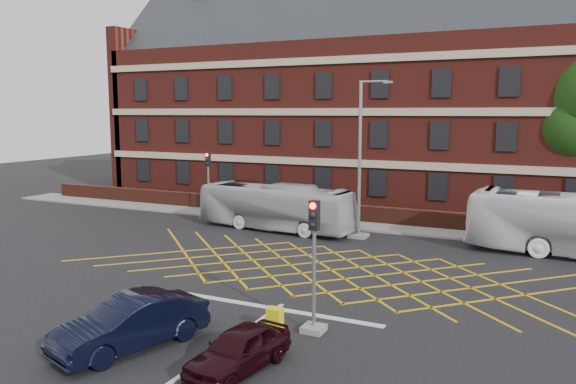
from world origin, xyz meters
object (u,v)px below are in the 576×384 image
at_px(traffic_light_far, 209,189).
at_px(traffic_light_near, 314,279).
at_px(street_lamp, 360,185).
at_px(car_maroon, 239,349).
at_px(direction_signs, 216,194).
at_px(utility_cabinet, 275,321).
at_px(car_navy, 131,323).
at_px(bus_left, 275,207).

bearing_deg(traffic_light_far, traffic_light_near, -47.84).
xyz_separation_m(traffic_light_far, street_lamp, (11.56, -2.33, 1.20)).
height_order(traffic_light_far, street_lamp, street_lamp).
distance_m(car_maroon, traffic_light_near, 3.65).
relative_size(traffic_light_near, direction_signs, 1.94).
xyz_separation_m(street_lamp, utility_cabinet, (1.92, -14.40, -2.53)).
bearing_deg(car_navy, traffic_light_near, 56.31).
xyz_separation_m(bus_left, direction_signs, (-6.09, 3.01, 0.00)).
xyz_separation_m(car_navy, direction_signs, (-9.84, 20.08, 0.61)).
bearing_deg(car_maroon, direction_signs, 132.92).
height_order(bus_left, car_navy, bus_left).
xyz_separation_m(car_maroon, street_lamp, (-2.16, 17.06, 2.36)).
bearing_deg(car_navy, utility_cabinet, 57.41).
xyz_separation_m(car_navy, traffic_light_far, (-10.08, 19.50, 0.99)).
xyz_separation_m(traffic_light_near, direction_signs, (-14.28, 16.61, -0.39)).
height_order(traffic_light_near, utility_cabinet, traffic_light_near).
xyz_separation_m(car_maroon, utility_cabinet, (-0.24, 2.66, -0.17)).
relative_size(car_navy, traffic_light_near, 1.10).
distance_m(traffic_light_far, utility_cabinet, 21.53).
height_order(street_lamp, utility_cabinet, street_lamp).
relative_size(traffic_light_near, street_lamp, 0.49).
distance_m(street_lamp, utility_cabinet, 14.75).
bearing_deg(traffic_light_far, bus_left, -21.02).
distance_m(bus_left, utility_cabinet, 16.02).
bearing_deg(car_maroon, bus_left, 122.45).
xyz_separation_m(car_navy, traffic_light_near, (4.44, 3.47, 0.99)).
relative_size(car_navy, car_maroon, 1.34).
height_order(car_navy, traffic_light_far, traffic_light_far).
bearing_deg(car_maroon, traffic_light_near, 85.61).
distance_m(traffic_light_near, traffic_light_far, 21.62).
height_order(bus_left, traffic_light_near, traffic_light_near).
bearing_deg(direction_signs, bus_left, -26.30).
bearing_deg(utility_cabinet, car_navy, -140.87).
height_order(bus_left, car_maroon, bus_left).
relative_size(bus_left, car_navy, 2.10).
bearing_deg(traffic_light_near, direction_signs, 130.69).
height_order(traffic_light_far, utility_cabinet, traffic_light_far).
xyz_separation_m(bus_left, car_navy, (3.75, -17.07, -0.60)).
bearing_deg(traffic_light_near, bus_left, 121.06).
distance_m(traffic_light_near, utility_cabinet, 1.83).
relative_size(car_maroon, traffic_light_near, 0.82).
bearing_deg(traffic_light_far, car_maroon, -54.72).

